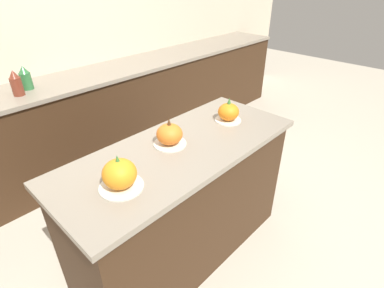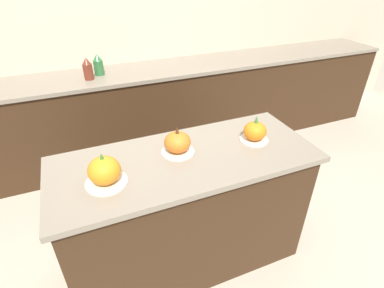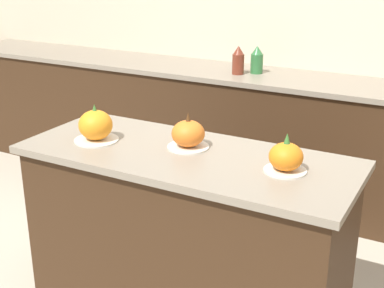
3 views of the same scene
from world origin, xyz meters
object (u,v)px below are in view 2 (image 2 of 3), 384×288
at_px(bottle_tall, 88,69).
at_px(bottle_short, 98,65).
at_px(pumpkin_cake_center, 178,143).
at_px(pumpkin_cake_right, 255,132).
at_px(pumpkin_cake_left, 104,171).

bearing_deg(bottle_tall, bottle_short, 41.12).
relative_size(pumpkin_cake_center, bottle_tall, 0.99).
height_order(pumpkin_cake_center, pumpkin_cake_right, pumpkin_cake_center).
xyz_separation_m(pumpkin_cake_right, bottle_short, (-0.75, 1.51, 0.08)).
xyz_separation_m(bottle_tall, bottle_short, (0.10, 0.09, -0.00)).
xyz_separation_m(pumpkin_cake_center, pumpkin_cake_right, (0.50, -0.06, -0.00)).
height_order(pumpkin_cake_left, pumpkin_cake_right, pumpkin_cake_left).
bearing_deg(pumpkin_cake_right, bottle_short, 116.29).
height_order(pumpkin_cake_right, bottle_tall, bottle_tall).
bearing_deg(bottle_short, bottle_tall, -138.88).
relative_size(pumpkin_cake_right, bottle_tall, 0.90).
xyz_separation_m(pumpkin_cake_left, pumpkin_cake_center, (0.44, 0.13, -0.01)).
distance_m(pumpkin_cake_center, bottle_tall, 1.41).
distance_m(pumpkin_cake_left, bottle_tall, 1.50).
xyz_separation_m(pumpkin_cake_center, bottle_tall, (-0.35, 1.36, 0.08)).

